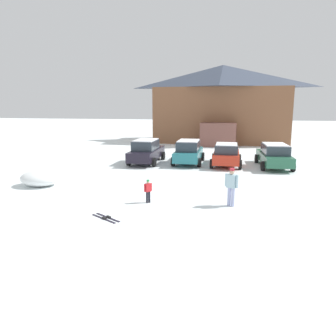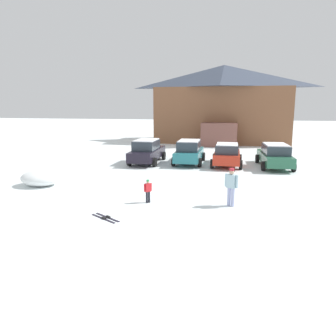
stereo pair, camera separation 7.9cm
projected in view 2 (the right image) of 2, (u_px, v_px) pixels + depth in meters
name	position (u px, v px, depth m)	size (l,w,h in m)	color
ground	(135.00, 247.00, 10.07)	(160.00, 160.00, 0.00)	white
ski_lodge	(223.00, 104.00, 37.10)	(15.41, 9.70, 8.56)	brown
parked_black_sedan	(147.00, 151.00, 24.30)	(2.16, 4.83, 1.76)	black
parked_teal_hatchback	(189.00, 152.00, 24.03)	(2.13, 4.38, 1.73)	#25747D
parked_red_sedan	(227.00, 154.00, 23.17)	(2.18, 4.12, 1.59)	#B52B19
parked_green_coupe	(275.00, 155.00, 22.59)	(2.32, 4.81, 1.64)	#286246
skier_child_in_red_jacket	(148.00, 190.00, 14.51)	(0.31, 0.28, 1.05)	black
skier_adult_in_blue_parka	(231.00, 185.00, 13.96)	(0.56, 0.40, 1.67)	#A1A9D4
pair_of_skis	(106.00, 218.00, 12.63)	(1.36, 1.03, 0.08)	black
plowed_snow_pile	(40.00, 178.00, 17.59)	(2.12, 1.70, 0.83)	white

